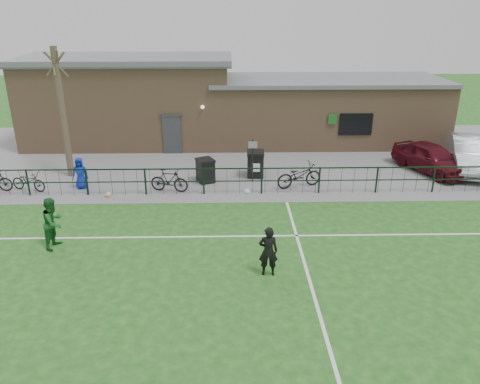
{
  "coord_description": "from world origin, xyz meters",
  "views": [
    {
      "loc": [
        -0.35,
        -10.84,
        7.7
      ],
      "look_at": [
        0.0,
        5.0,
        1.3
      ],
      "focal_mm": 35.0,
      "sensor_mm": 36.0,
      "label": 1
    }
  ],
  "objects_px": {
    "wheelie_bin_right": "(255,165)",
    "car_silver": "(469,154)",
    "sign_post": "(253,161)",
    "bicycle_c": "(28,181)",
    "bare_tree": "(63,114)",
    "bicycle_d": "(169,180)",
    "bicycle_e": "(299,175)",
    "ball_ground": "(108,195)",
    "outfield_player": "(53,223)",
    "wheelie_bin_left": "(205,171)",
    "spectator_child": "(80,173)",
    "car_maroon": "(431,158)"
  },
  "relations": [
    {
      "from": "wheelie_bin_left",
      "to": "outfield_player",
      "type": "height_order",
      "value": "outfield_player"
    },
    {
      "from": "bare_tree",
      "to": "wheelie_bin_left",
      "type": "relative_size",
      "value": 5.89
    },
    {
      "from": "car_maroon",
      "to": "bicycle_c",
      "type": "relative_size",
      "value": 2.51
    },
    {
      "from": "bicycle_e",
      "to": "ball_ground",
      "type": "distance_m",
      "value": 8.37
    },
    {
      "from": "car_maroon",
      "to": "bicycle_d",
      "type": "distance_m",
      "value": 12.68
    },
    {
      "from": "car_maroon",
      "to": "bicycle_e",
      "type": "distance_m",
      "value": 6.99
    },
    {
      "from": "wheelie_bin_left",
      "to": "bicycle_c",
      "type": "height_order",
      "value": "wheelie_bin_left"
    },
    {
      "from": "bare_tree",
      "to": "bicycle_d",
      "type": "relative_size",
      "value": 3.53
    },
    {
      "from": "bicycle_d",
      "to": "car_silver",
      "type": "bearing_deg",
      "value": -67.53
    },
    {
      "from": "bicycle_c",
      "to": "spectator_child",
      "type": "relative_size",
      "value": 1.17
    },
    {
      "from": "car_maroon",
      "to": "outfield_player",
      "type": "relative_size",
      "value": 2.36
    },
    {
      "from": "sign_post",
      "to": "bicycle_c",
      "type": "relative_size",
      "value": 1.2
    },
    {
      "from": "sign_post",
      "to": "wheelie_bin_right",
      "type": "bearing_deg",
      "value": 76.2
    },
    {
      "from": "car_silver",
      "to": "bicycle_d",
      "type": "xyz_separation_m",
      "value": [
        -14.44,
        -2.59,
        -0.31
      ]
    },
    {
      "from": "bare_tree",
      "to": "car_silver",
      "type": "height_order",
      "value": "bare_tree"
    },
    {
      "from": "bare_tree",
      "to": "bicycle_c",
      "type": "xyz_separation_m",
      "value": [
        -1.23,
        -1.94,
        -2.54
      ]
    },
    {
      "from": "wheelie_bin_right",
      "to": "sign_post",
      "type": "height_order",
      "value": "sign_post"
    },
    {
      "from": "outfield_player",
      "to": "ball_ground",
      "type": "xyz_separation_m",
      "value": [
        0.72,
        4.33,
        -0.77
      ]
    },
    {
      "from": "wheelie_bin_right",
      "to": "spectator_child",
      "type": "distance_m",
      "value": 7.97
    },
    {
      "from": "car_maroon",
      "to": "bicycle_c",
      "type": "height_order",
      "value": "car_maroon"
    },
    {
      "from": "car_silver",
      "to": "bicycle_c",
      "type": "xyz_separation_m",
      "value": [
        -20.65,
        -2.34,
        -0.38
      ]
    },
    {
      "from": "bicycle_c",
      "to": "sign_post",
      "type": "bearing_deg",
      "value": -67.21
    },
    {
      "from": "bicycle_c",
      "to": "ball_ground",
      "type": "distance_m",
      "value": 3.76
    },
    {
      "from": "outfield_player",
      "to": "ball_ground",
      "type": "height_order",
      "value": "outfield_player"
    },
    {
      "from": "bicycle_d",
      "to": "sign_post",
      "type": "bearing_deg",
      "value": -59.65
    },
    {
      "from": "car_maroon",
      "to": "spectator_child",
      "type": "relative_size",
      "value": 2.95
    },
    {
      "from": "bare_tree",
      "to": "bicycle_d",
      "type": "distance_m",
      "value": 5.97
    },
    {
      "from": "spectator_child",
      "to": "ball_ground",
      "type": "xyz_separation_m",
      "value": [
        1.43,
        -1.04,
        -0.61
      ]
    },
    {
      "from": "bicycle_e",
      "to": "sign_post",
      "type": "bearing_deg",
      "value": 50.59
    },
    {
      "from": "bicycle_e",
      "to": "outfield_player",
      "type": "relative_size",
      "value": 1.19
    },
    {
      "from": "sign_post",
      "to": "outfield_player",
      "type": "xyz_separation_m",
      "value": [
        -6.97,
        -6.11,
        -0.13
      ]
    },
    {
      "from": "sign_post",
      "to": "ball_ground",
      "type": "height_order",
      "value": "sign_post"
    },
    {
      "from": "bicycle_c",
      "to": "bicycle_e",
      "type": "height_order",
      "value": "bicycle_e"
    },
    {
      "from": "sign_post",
      "to": "spectator_child",
      "type": "distance_m",
      "value": 7.72
    },
    {
      "from": "wheelie_bin_right",
      "to": "sign_post",
      "type": "xyz_separation_m",
      "value": [
        -0.17,
        -0.68,
        0.43
      ]
    },
    {
      "from": "wheelie_bin_right",
      "to": "car_silver",
      "type": "height_order",
      "value": "car_silver"
    },
    {
      "from": "bare_tree",
      "to": "wheelie_bin_left",
      "type": "bearing_deg",
      "value": -8.81
    },
    {
      "from": "wheelie_bin_right",
      "to": "ball_ground",
      "type": "xyz_separation_m",
      "value": [
        -6.42,
        -2.46,
        -0.47
      ]
    },
    {
      "from": "wheelie_bin_right",
      "to": "car_silver",
      "type": "bearing_deg",
      "value": 6.18
    },
    {
      "from": "bicycle_c",
      "to": "car_maroon",
      "type": "bearing_deg",
      "value": -66.35
    },
    {
      "from": "wheelie_bin_left",
      "to": "wheelie_bin_right",
      "type": "distance_m",
      "value": 2.45
    },
    {
      "from": "bare_tree",
      "to": "bicycle_c",
      "type": "height_order",
      "value": "bare_tree"
    },
    {
      "from": "bare_tree",
      "to": "spectator_child",
      "type": "relative_size",
      "value": 4.23
    },
    {
      "from": "bicycle_c",
      "to": "ball_ground",
      "type": "height_order",
      "value": "bicycle_c"
    },
    {
      "from": "sign_post",
      "to": "spectator_child",
      "type": "height_order",
      "value": "sign_post"
    },
    {
      "from": "sign_post",
      "to": "bicycle_c",
      "type": "xyz_separation_m",
      "value": [
        -9.9,
        -0.96,
        -0.56
      ]
    },
    {
      "from": "bicycle_c",
      "to": "spectator_child",
      "type": "height_order",
      "value": "spectator_child"
    },
    {
      "from": "sign_post",
      "to": "car_maroon",
      "type": "height_order",
      "value": "sign_post"
    },
    {
      "from": "wheelie_bin_left",
      "to": "car_maroon",
      "type": "bearing_deg",
      "value": -18.62
    },
    {
      "from": "outfield_player",
      "to": "ball_ground",
      "type": "bearing_deg",
      "value": 3.22
    }
  ]
}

